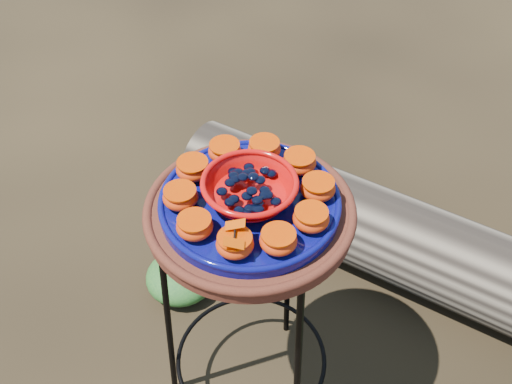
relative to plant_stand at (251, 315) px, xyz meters
The scene contains 19 objects.
plant_stand is the anchor object (origin of this frame).
terracotta_saucer 0.37m from the plant_stand, ahead, with size 0.44×0.44×0.04m, color #3B1810.
cobalt_plate 0.40m from the plant_stand, ahead, with size 0.37×0.37×0.02m, color #050C34.
red_bowl 0.44m from the plant_stand, ahead, with size 0.19×0.19×0.05m, color #C10B08, non-canonical shape.
glass_gems 0.47m from the plant_stand, ahead, with size 0.15×0.15×0.02m, color black, non-canonical shape.
orange_half_0 0.45m from the plant_stand, 72.23° to the right, with size 0.07×0.07×0.04m, color red.
orange_half_1 0.45m from the plant_stand, 38.05° to the right, with size 0.07×0.07×0.04m, color red.
orange_half_2 0.45m from the plant_stand, ahead, with size 0.07×0.07×0.04m, color red.
orange_half_3 0.45m from the plant_stand, 33.95° to the left, with size 0.07×0.07×0.04m, color red.
orange_half_4 0.45m from the plant_stand, 69.95° to the left, with size 0.07×0.07×0.04m, color red.
orange_half_5 0.45m from the plant_stand, 105.95° to the left, with size 0.07×0.07×0.04m, color red.
orange_half_6 0.45m from the plant_stand, 141.95° to the left, with size 0.07×0.07×0.04m, color red.
orange_half_7 0.45m from the plant_stand, behind, with size 0.07×0.07×0.04m, color red.
orange_half_8 0.45m from the plant_stand, 146.05° to the right, with size 0.07×0.07×0.04m, color red.
orange_half_9 0.45m from the plant_stand, 110.05° to the right, with size 0.07×0.07×0.04m, color red.
butterfly 0.48m from the plant_stand, 72.23° to the right, with size 0.08×0.05×0.01m, color #CA3E00, non-canonical shape.
driftwood_log 0.67m from the plant_stand, 72.48° to the left, with size 1.51×0.40×0.28m, color black, non-canonical shape.
foliage_left 0.51m from the plant_stand, 151.68° to the left, with size 0.22×0.22×0.11m, color #19431C.
foliage_back 0.70m from the plant_stand, 100.48° to the left, with size 0.29×0.29×0.15m, color #19431C.
Camera 1 is at (0.46, -0.81, 1.69)m, focal length 45.00 mm.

